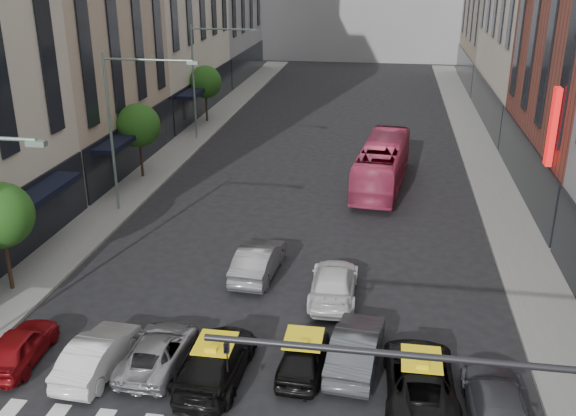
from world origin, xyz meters
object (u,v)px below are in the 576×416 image
at_px(streetlamp_far, 205,68).
at_px(taxi_left, 216,361).
at_px(car_red, 19,346).
at_px(car_white_front, 98,354).
at_px(streetlamp_mid, 125,113).
at_px(bus, 382,164).
at_px(taxi_center, 303,355).

bearing_deg(streetlamp_far, taxi_left, -73.82).
height_order(car_red, car_white_front, car_white_front).
xyz_separation_m(streetlamp_mid, taxi_left, (8.94, -14.83, -5.18)).
relative_size(car_white_front, bus, 0.40).
xyz_separation_m(taxi_left, bus, (5.29, 21.71, 0.79)).
distance_m(taxi_left, bus, 22.36).
bearing_deg(bus, streetlamp_far, -26.77).
distance_m(streetlamp_mid, car_red, 15.91).
bearing_deg(streetlamp_far, car_white_front, -81.52).
bearing_deg(streetlamp_far, taxi_center, -68.26).
xyz_separation_m(streetlamp_far, taxi_left, (8.94, -30.83, -5.18)).
bearing_deg(taxi_center, taxi_left, 20.37).
bearing_deg(taxi_left, streetlamp_far, -71.66).
relative_size(streetlamp_far, car_white_front, 2.10).
height_order(taxi_left, taxi_center, taxi_left).
xyz_separation_m(car_red, taxi_center, (10.36, 1.08, -0.01)).
height_order(streetlamp_mid, car_white_front, streetlamp_mid).
bearing_deg(bus, taxi_center, 89.49).
relative_size(taxi_center, bus, 0.36).
bearing_deg(car_white_front, streetlamp_far, -78.47).
relative_size(car_red, taxi_left, 0.79).
bearing_deg(streetlamp_far, streetlamp_mid, -90.00).
height_order(car_white_front, taxi_left, taxi_left).
height_order(taxi_left, bus, bus).
relative_size(taxi_left, bus, 0.46).
relative_size(streetlamp_far, bus, 0.83).
height_order(streetlamp_far, taxi_left, streetlamp_far).
bearing_deg(taxi_center, car_white_front, 11.32).
distance_m(streetlamp_far, car_white_front, 31.79).
distance_m(car_white_front, bus, 23.92).
bearing_deg(car_red, taxi_left, 176.99).
xyz_separation_m(streetlamp_mid, streetlamp_far, (0.00, 16.00, 0.00)).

